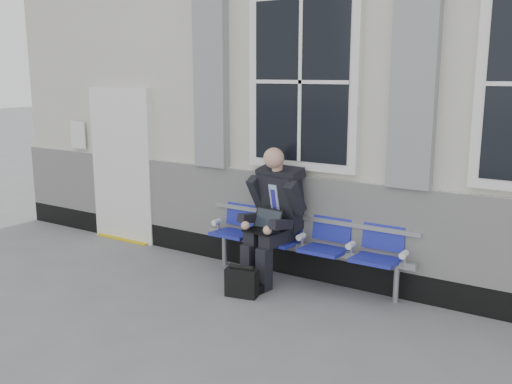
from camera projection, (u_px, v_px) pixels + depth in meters
The scene contains 4 objects.
ground at pixel (454, 384), 4.38m from camera, with size 70.00×70.00×0.00m, color slate.
bench at pixel (304, 235), 6.43m from camera, with size 2.60×0.47×0.91m.
businessman at pixel (274, 211), 6.43m from camera, with size 0.67×0.89×1.54m.
briefcase at pixel (242, 282), 6.07m from camera, with size 0.37×0.21×0.35m.
Camera 1 is at (0.89, -4.17, 2.34)m, focal length 40.00 mm.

